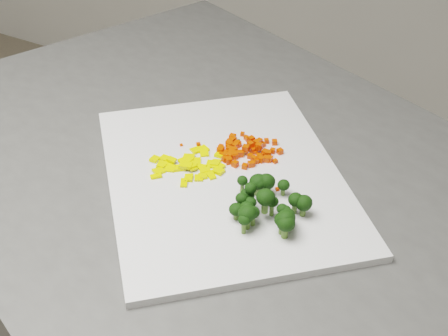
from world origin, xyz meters
The scene contains 144 objects.
cutting_board centered at (0.30, 0.44, 0.91)m, with size 0.40×0.31×0.01m, color silver.
carrot_pile centered at (0.31, 0.50, 0.92)m, with size 0.09×0.09×0.02m, color red, non-canonical shape.
pepper_pile centered at (0.25, 0.43, 0.92)m, with size 0.10×0.10×0.01m, color yellow, non-canonical shape.
broccoli_pile centered at (0.39, 0.39, 0.94)m, with size 0.11×0.11×0.05m, color black, non-canonical shape.
carrot_cube_0 centered at (0.32, 0.49, 0.91)m, with size 0.01×0.01×0.01m, color red.
carrot_cube_1 centered at (0.33, 0.54, 0.91)m, with size 0.01×0.01×0.01m, color red.
carrot_cube_2 centered at (0.30, 0.46, 0.91)m, with size 0.01×0.01×0.01m, color red.
carrot_cube_3 centered at (0.27, 0.49, 0.91)m, with size 0.01×0.01×0.01m, color red.
carrot_cube_4 centered at (0.29, 0.53, 0.91)m, with size 0.01×0.01×0.01m, color red.
carrot_cube_5 centered at (0.28, 0.50, 0.91)m, with size 0.01×0.01×0.01m, color red.
carrot_cube_6 centered at (0.28, 0.48, 0.91)m, with size 0.01×0.01×0.01m, color red.
carrot_cube_7 centered at (0.32, 0.52, 0.91)m, with size 0.01×0.01×0.01m, color red.
carrot_cube_8 centered at (0.32, 0.51, 0.92)m, with size 0.01×0.01×0.01m, color red.
carrot_cube_9 centered at (0.33, 0.49, 0.91)m, with size 0.01×0.01×0.01m, color red.
carrot_cube_10 centered at (0.33, 0.50, 0.91)m, with size 0.01×0.01×0.01m, color red.
carrot_cube_11 centered at (0.28, 0.50, 0.91)m, with size 0.01×0.01×0.01m, color red.
carrot_cube_12 centered at (0.35, 0.50, 0.91)m, with size 0.01×0.01×0.01m, color red.
carrot_cube_13 centered at (0.31, 0.52, 0.91)m, with size 0.01×0.01×0.01m, color red.
carrot_cube_14 centered at (0.31, 0.46, 0.91)m, with size 0.01×0.01×0.01m, color red.
carrot_cube_15 centered at (0.29, 0.51, 0.91)m, with size 0.01×0.01×0.01m, color red.
carrot_cube_16 centered at (0.32, 0.46, 0.91)m, with size 0.01×0.01×0.01m, color red.
carrot_cube_17 centered at (0.31, 0.52, 0.91)m, with size 0.01×0.01×0.01m, color red.
carrot_cube_18 centered at (0.30, 0.52, 0.92)m, with size 0.01×0.01×0.01m, color red.
carrot_cube_19 centered at (0.29, 0.51, 0.91)m, with size 0.01×0.01×0.01m, color red.
carrot_cube_20 centered at (0.34, 0.49, 0.91)m, with size 0.01×0.01×0.01m, color red.
carrot_cube_21 centered at (0.32, 0.52, 0.91)m, with size 0.01×0.01×0.01m, color red.
carrot_cube_22 centered at (0.29, 0.53, 0.91)m, with size 0.01×0.01×0.01m, color red.
carrot_cube_23 centered at (0.28, 0.49, 0.91)m, with size 0.01×0.01×0.01m, color red.
carrot_cube_24 centered at (0.33, 0.51, 0.91)m, with size 0.01×0.01×0.01m, color red.
carrot_cube_25 centered at (0.27, 0.52, 0.91)m, with size 0.01×0.01×0.01m, color red.
carrot_cube_26 centered at (0.31, 0.49, 0.92)m, with size 0.01×0.01×0.01m, color red.
carrot_cube_27 centered at (0.33, 0.50, 0.91)m, with size 0.01×0.01×0.01m, color red.
carrot_cube_28 centered at (0.28, 0.51, 0.91)m, with size 0.01×0.01×0.01m, color red.
carrot_cube_29 centered at (0.29, 0.47, 0.91)m, with size 0.01×0.01×0.01m, color red.
carrot_cube_30 centered at (0.32, 0.52, 0.92)m, with size 0.01×0.01×0.01m, color red.
carrot_cube_31 centered at (0.31, 0.50, 0.91)m, with size 0.01×0.01×0.01m, color red.
carrot_cube_32 centered at (0.27, 0.48, 0.91)m, with size 0.01×0.01×0.01m, color red.
carrot_cube_33 centered at (0.34, 0.50, 0.91)m, with size 0.01×0.01×0.01m, color red.
carrot_cube_34 centered at (0.35, 0.52, 0.91)m, with size 0.01×0.01×0.01m, color red.
carrot_cube_35 centered at (0.31, 0.51, 0.91)m, with size 0.01×0.01×0.01m, color red.
carrot_cube_36 centered at (0.30, 0.48, 0.91)m, with size 0.01×0.01×0.01m, color red.
carrot_cube_37 centered at (0.28, 0.53, 0.91)m, with size 0.01×0.01×0.01m, color red.
carrot_cube_38 centered at (0.34, 0.52, 0.91)m, with size 0.01×0.01×0.01m, color red.
carrot_cube_39 centered at (0.29, 0.49, 0.91)m, with size 0.01×0.01×0.01m, color red.
carrot_cube_40 centered at (0.32, 0.51, 0.92)m, with size 0.01×0.01×0.01m, color red.
carrot_cube_41 centered at (0.29, 0.47, 0.91)m, with size 0.01×0.01×0.01m, color red.
carrot_cube_42 centered at (0.34, 0.51, 0.91)m, with size 0.01×0.01×0.01m, color red.
carrot_cube_43 centered at (0.33, 0.48, 0.91)m, with size 0.01×0.01×0.01m, color red.
carrot_cube_44 centered at (0.29, 0.47, 0.91)m, with size 0.01×0.01×0.01m, color red.
carrot_cube_45 centered at (0.28, 0.50, 0.91)m, with size 0.01×0.01×0.01m, color red.
carrot_cube_46 centered at (0.30, 0.48, 0.91)m, with size 0.01×0.01×0.01m, color red.
carrot_cube_47 centered at (0.33, 0.49, 0.91)m, with size 0.01×0.01×0.01m, color red.
carrot_cube_48 centered at (0.32, 0.49, 0.91)m, with size 0.01×0.01×0.01m, color red.
carrot_cube_49 centered at (0.29, 0.47, 0.91)m, with size 0.01×0.01×0.01m, color red.
carrot_cube_50 centered at (0.30, 0.49, 0.91)m, with size 0.01×0.01×0.01m, color red.
carrot_cube_51 centered at (0.33, 0.50, 0.91)m, with size 0.01×0.01×0.01m, color red.
carrot_cube_52 centered at (0.33, 0.51, 0.91)m, with size 0.01×0.01×0.01m, color red.
carrot_cube_53 centered at (0.32, 0.49, 0.91)m, with size 0.01×0.01×0.01m, color red.
carrot_cube_54 centered at (0.29, 0.50, 0.91)m, with size 0.01×0.01×0.01m, color red.
carrot_cube_55 centered at (0.30, 0.48, 0.91)m, with size 0.01×0.01×0.01m, color red.
carrot_cube_56 centered at (0.33, 0.47, 0.91)m, with size 0.01×0.01×0.01m, color red.
carrot_cube_57 centered at (0.32, 0.53, 0.91)m, with size 0.01×0.01×0.01m, color red.
carrot_cube_58 centered at (0.31, 0.50, 0.92)m, with size 0.01×0.01×0.01m, color red.
carrot_cube_59 centered at (0.31, 0.51, 0.91)m, with size 0.01×0.01×0.01m, color red.
carrot_cube_60 centered at (0.30, 0.48, 0.91)m, with size 0.01×0.01×0.01m, color red.
carrot_cube_61 centered at (0.29, 0.51, 0.91)m, with size 0.01×0.01×0.01m, color red.
carrot_cube_62 centered at (0.31, 0.51, 0.91)m, with size 0.01×0.01×0.01m, color red.
carrot_cube_63 centered at (0.27, 0.48, 0.91)m, with size 0.01×0.01×0.01m, color red.
carrot_cube_64 centered at (0.33, 0.48, 0.91)m, with size 0.01×0.01×0.01m, color red.
carrot_cube_65 centered at (0.30, 0.50, 0.91)m, with size 0.01×0.01×0.01m, color red.
carrot_cube_66 centered at (0.31, 0.51, 0.92)m, with size 0.01×0.01×0.01m, color red.
carrot_cube_67 centered at (0.28, 0.47, 0.91)m, with size 0.01×0.01×0.01m, color red.
carrot_cube_68 centered at (0.29, 0.48, 0.91)m, with size 0.01×0.01×0.01m, color red.
pepper_chunk_0 centered at (0.28, 0.45, 0.91)m, with size 0.02×0.01×0.00m, color yellow.
pepper_chunk_1 centered at (0.28, 0.42, 0.91)m, with size 0.01×0.01×0.00m, color yellow.
pepper_chunk_2 centered at (0.27, 0.39, 0.91)m, with size 0.01×0.01×0.00m, color yellow.
pepper_chunk_3 centered at (0.25, 0.47, 0.91)m, with size 0.01×0.01×0.00m, color yellow.
pepper_chunk_4 centered at (0.25, 0.43, 0.92)m, with size 0.01×0.02×0.00m, color yellow.
pepper_chunk_5 centered at (0.28, 0.45, 0.91)m, with size 0.02×0.02×0.00m, color yellow.
pepper_chunk_6 centered at (0.23, 0.39, 0.91)m, with size 0.02×0.01×0.00m, color yellow.
pepper_chunk_7 centered at (0.26, 0.47, 0.91)m, with size 0.02×0.01×0.00m, color yellow.
pepper_chunk_8 centered at (0.22, 0.41, 0.91)m, with size 0.01×0.01×0.00m, color yellow.
pepper_chunk_9 centered at (0.28, 0.41, 0.91)m, with size 0.01×0.01×0.00m, color yellow.
pepper_chunk_10 centered at (0.22, 0.42, 0.91)m, with size 0.01×0.01×0.00m, color yellow.
pepper_chunk_11 centered at (0.25, 0.43, 0.92)m, with size 0.01×0.01×0.00m, color yellow.
pepper_chunk_12 centered at (0.29, 0.45, 0.91)m, with size 0.01×0.01×0.00m, color yellow.
pepper_chunk_13 centered at (0.26, 0.43, 0.92)m, with size 0.02×0.01×0.00m, color yellow.
pepper_chunk_14 centered at (0.23, 0.42, 0.92)m, with size 0.01×0.01×0.00m, color yellow.
pepper_chunk_15 centered at (0.28, 0.43, 0.91)m, with size 0.01×0.01×0.00m, color yellow.
pepper_chunk_16 centered at (0.27, 0.41, 0.91)m, with size 0.01×0.01×0.00m, color yellow.
pepper_chunk_17 centered at (0.22, 0.40, 0.91)m, with size 0.01×0.02×0.00m, color yellow.
pepper_chunk_18 centered at (0.26, 0.43, 0.92)m, with size 0.01×0.01×0.00m, color yellow.
pepper_chunk_19 centered at (0.25, 0.42, 0.92)m, with size 0.02×0.01×0.00m, color yellow.
pepper_chunk_20 centered at (0.20, 0.42, 0.91)m, with size 0.01×0.01×0.00m, color yellow.
pepper_chunk_21 centered at (0.25, 0.43, 0.92)m, with size 0.01×0.02×0.00m, color yellow.
pepper_chunk_22 centered at (0.27, 0.44, 0.91)m, with size 0.01×0.01×0.00m, color yellow.
pepper_chunk_23 centered at (0.22, 0.41, 0.91)m, with size 0.01×0.01×0.00m, color yellow.
pepper_chunk_24 centered at (0.21, 0.43, 0.91)m, with size 0.01×0.01×0.00m, color yellow.
pepper_chunk_25 centered at (0.26, 0.44, 0.91)m, with size 0.01×0.01×0.00m, color yellow.
pepper_chunk_26 centered at (0.24, 0.45, 0.91)m, with size 0.02×0.01×0.00m, color yellow.
pepper_chunk_27 centered at (0.23, 0.41, 0.91)m, with size 0.02×0.01×0.00m, color yellow.
pepper_chunk_28 centered at (0.28, 0.47, 0.91)m, with size 0.01×0.01×0.00m, color yellow.
pepper_chunk_29 centered at (0.29, 0.43, 0.91)m, with size 0.02×0.01×0.00m, color yellow.
pepper_chunk_30 centered at (0.24, 0.47, 0.91)m, with size 0.01×0.01×0.00m, color yellow.
pepper_chunk_31 centered at (0.23, 0.41, 0.91)m, with size 0.01×0.01×0.00m, color yellow.
pepper_chunk_32 centered at (0.24, 0.42, 0.91)m, with size 0.02×0.01×0.00m, color yellow.
pepper_chunk_33 centered at (0.30, 0.44, 0.91)m, with size 0.01×0.02×0.00m, color yellow.
broccoli_floret_0 centered at (0.37, 0.43, 0.92)m, with size 0.02×0.02×0.02m, color black, non-canonical shape.
broccoli_floret_1 centered at (0.38, 0.37, 0.92)m, with size 0.02×0.02×0.03m, color black, non-canonical shape.
broccoli_floret_2 centered at (0.38, 0.41, 0.92)m, with size 0.02×0.02×0.02m, color black, non-canonical shape.
broccoli_floret_3 centered at (0.39, 0.44, 0.92)m, with size 0.02×0.02×0.02m, color black, non-canonical shape.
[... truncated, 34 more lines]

